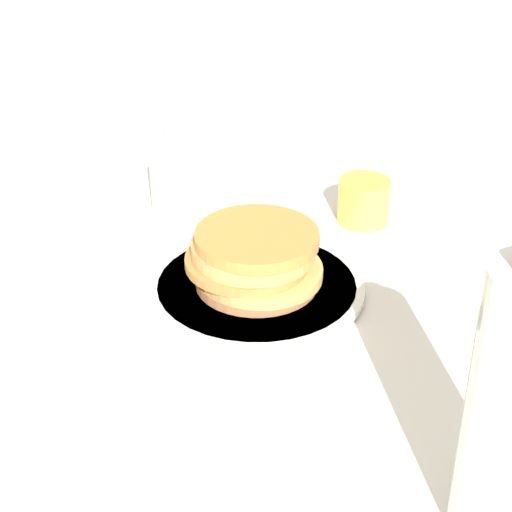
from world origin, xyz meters
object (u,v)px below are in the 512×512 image
object	(u,v)px
juice_glass	(365,201)
cream_jug	(188,174)
pancake_stack	(254,258)
plate	(256,286)

from	to	relation	value
juice_glass	cream_jug	distance (m)	0.23
pancake_stack	juice_glass	world-z (taller)	pancake_stack
juice_glass	cream_jug	xyz separation A→B (m)	(0.13, -0.19, 0.03)
cream_jug	pancake_stack	bearing A→B (deg)	63.50
plate	juice_glass	size ratio (longest dim) A/B	3.64
cream_jug	juice_glass	bearing A→B (deg)	125.00
plate	pancake_stack	world-z (taller)	pancake_stack
cream_jug	plate	bearing A→B (deg)	64.07
juice_glass	pancake_stack	bearing A→B (deg)	-1.25
plate	cream_jug	world-z (taller)	cream_jug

